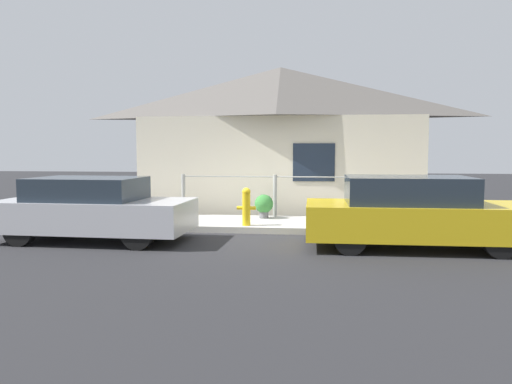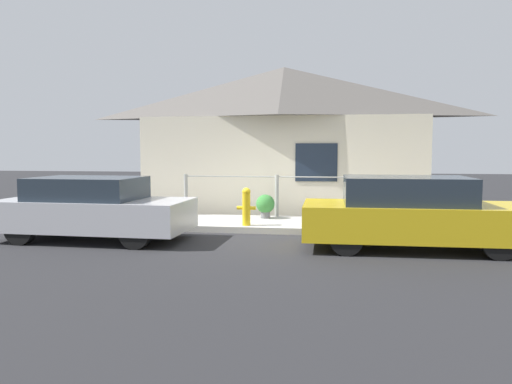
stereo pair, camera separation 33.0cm
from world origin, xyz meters
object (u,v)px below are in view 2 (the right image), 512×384
(car_left, at_px, (93,208))
(potted_plant_near_hydrant, at_px, (265,205))
(car_right, at_px, (412,213))
(fire_hydrant, at_px, (246,206))

(car_left, distance_m, potted_plant_near_hydrant, 4.21)
(car_left, xyz_separation_m, potted_plant_near_hydrant, (3.17, 2.76, -0.17))
(car_left, height_order, potted_plant_near_hydrant, car_left)
(car_right, height_order, fire_hydrant, car_right)
(car_right, height_order, potted_plant_near_hydrant, car_right)
(car_left, xyz_separation_m, fire_hydrant, (2.91, 1.50, -0.06))
(fire_hydrant, height_order, potted_plant_near_hydrant, fire_hydrant)
(car_right, distance_m, potted_plant_near_hydrant, 4.16)
(car_right, xyz_separation_m, fire_hydrant, (-3.37, 1.51, -0.08))
(car_right, relative_size, potted_plant_near_hydrant, 6.87)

